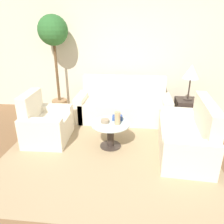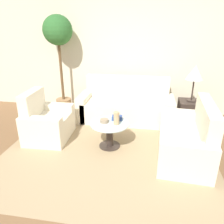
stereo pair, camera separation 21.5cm
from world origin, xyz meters
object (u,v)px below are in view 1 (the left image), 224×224
(sofa_main, at_px, (123,106))
(loveseat, at_px, (189,138))
(armchair, at_px, (45,125))
(vase, at_px, (117,118))
(potted_plant, at_px, (54,42))
(bowl, at_px, (105,121))
(coffee_table, at_px, (110,132))
(table_lamp, at_px, (191,72))
(book_stack, at_px, (117,118))

(sofa_main, bearing_deg, loveseat, -49.35)
(armchair, distance_m, vase, 1.38)
(potted_plant, distance_m, bowl, 2.26)
(bowl, bearing_deg, sofa_main, 78.97)
(coffee_table, bearing_deg, potted_plant, 133.48)
(sofa_main, xyz_separation_m, loveseat, (1.14, -1.33, -0.00))
(loveseat, xyz_separation_m, coffee_table, (-1.29, 0.08, -0.01))
(bowl, bearing_deg, table_lamp, 34.68)
(armchair, distance_m, coffee_table, 1.23)
(book_stack, bearing_deg, bowl, -147.11)
(armchair, distance_m, potted_plant, 1.90)
(potted_plant, relative_size, vase, 10.12)
(loveseat, xyz_separation_m, vase, (-1.17, 0.06, 0.26))
(bowl, bearing_deg, potted_plant, 131.87)
(table_lamp, height_order, bowl, table_lamp)
(potted_plant, distance_m, vase, 2.38)
(sofa_main, xyz_separation_m, potted_plant, (-1.54, 0.22, 1.34))
(coffee_table, distance_m, book_stack, 0.28)
(coffee_table, xyz_separation_m, book_stack, (0.10, 0.17, 0.19))
(sofa_main, bearing_deg, potted_plant, 171.76)
(sofa_main, height_order, bowl, sofa_main)
(table_lamp, distance_m, vase, 1.86)
(sofa_main, xyz_separation_m, vase, (-0.03, -1.27, 0.26))
(potted_plant, bearing_deg, table_lamp, -7.07)
(coffee_table, height_order, book_stack, book_stack)
(table_lamp, bearing_deg, bowl, -145.32)
(vase, distance_m, book_stack, 0.21)
(loveseat, xyz_separation_m, potted_plant, (-2.68, 1.55, 1.34))
(vase, bearing_deg, bowl, 169.34)
(sofa_main, distance_m, vase, 1.29)
(sofa_main, distance_m, armchair, 1.76)
(table_lamp, xyz_separation_m, bowl, (-1.58, -1.09, -0.63))
(potted_plant, height_order, vase, potted_plant)
(armchair, xyz_separation_m, potted_plant, (-0.17, 1.34, 1.35))
(potted_plant, xyz_separation_m, book_stack, (1.50, -1.30, -1.15))
(coffee_table, height_order, table_lamp, table_lamp)
(coffee_table, bearing_deg, loveseat, -3.76)
(sofa_main, relative_size, vase, 9.42)
(coffee_table, xyz_separation_m, vase, (0.12, -0.02, 0.27))
(loveseat, distance_m, book_stack, 1.23)
(vase, bearing_deg, table_lamp, 39.66)
(bowl, relative_size, book_stack, 0.76)
(sofa_main, bearing_deg, book_stack, -92.25)
(potted_plant, relative_size, book_stack, 11.37)
(loveseat, bearing_deg, book_stack, -98.54)
(loveseat, height_order, vase, loveseat)
(vase, bearing_deg, coffee_table, 169.98)
(vase, bearing_deg, book_stack, 94.71)
(potted_plant, bearing_deg, sofa_main, -8.24)
(table_lamp, bearing_deg, vase, -140.34)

